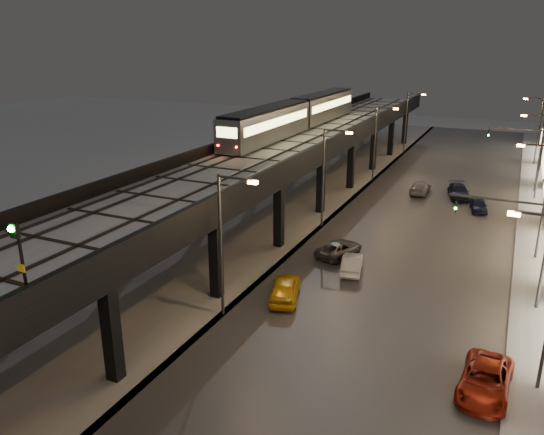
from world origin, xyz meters
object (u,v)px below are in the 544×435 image
at_px(car_taxi, 285,289).
at_px(car_onc_red, 479,206).
at_px(car_mid_silver, 339,249).
at_px(car_onc_white, 459,192).
at_px(car_mid_dark, 420,188).
at_px(car_onc_dark, 485,381).
at_px(subway_train, 298,114).
at_px(rail_signal, 18,246).
at_px(car_near_white, 352,264).

height_order(car_taxi, car_onc_red, car_taxi).
xyz_separation_m(car_mid_silver, car_onc_white, (6.65, 20.85, 0.09)).
distance_m(car_mid_dark, car_onc_dark, 35.55).
distance_m(car_onc_white, car_onc_red, 4.67).
distance_m(subway_train, car_onc_red, 21.92).
distance_m(rail_signal, car_mid_dark, 46.83).
relative_size(rail_signal, car_onc_white, 0.66).
xyz_separation_m(subway_train, car_near_white, (13.22, -21.58, -7.61)).
relative_size(car_mid_silver, car_mid_dark, 0.97).
distance_m(subway_train, car_mid_dark, 16.01).
height_order(subway_train, rail_signal, subway_train).
xyz_separation_m(rail_signal, car_mid_dark, (7.57, 45.48, -8.23)).
height_order(rail_signal, car_near_white, rail_signal).
xyz_separation_m(subway_train, rail_signal, (6.40, -43.64, 0.65)).
bearing_deg(car_mid_silver, car_onc_white, -92.20).
distance_m(car_near_white, car_onc_red, 20.60).
bearing_deg(car_near_white, car_mid_dark, -103.57).
bearing_deg(car_near_white, rail_signal, 61.12).
relative_size(subway_train, car_onc_dark, 6.70).
xyz_separation_m(car_onc_white, car_onc_red, (2.36, -4.03, -0.07)).
bearing_deg(car_taxi, car_mid_dark, -113.97).
height_order(subway_train, car_mid_silver, subway_train).
xyz_separation_m(subway_train, car_taxi, (10.47, -27.60, -7.49)).
bearing_deg(car_mid_silver, car_mid_dark, -81.48).
bearing_deg(subway_train, car_onc_white, 5.53).
bearing_deg(car_mid_dark, car_near_white, 87.13).
xyz_separation_m(rail_signal, car_onc_red, (14.02, 41.36, -8.27)).
xyz_separation_m(car_near_white, car_mid_dark, (0.76, 23.41, 0.02)).
bearing_deg(subway_train, car_taxi, -69.23).
bearing_deg(rail_signal, car_near_white, 72.83).
relative_size(rail_signal, car_mid_silver, 0.72).
bearing_deg(subway_train, rail_signal, -81.66).
xyz_separation_m(subway_train, car_mid_dark, (13.97, 1.84, -7.59)).
bearing_deg(car_onc_white, car_onc_dark, -95.51).
height_order(car_mid_silver, car_mid_dark, car_mid_dark).
height_order(car_mid_dark, car_onc_red, car_mid_dark).
relative_size(car_taxi, car_onc_white, 0.93).
bearing_deg(car_onc_white, car_mid_dark, 164.84).
bearing_deg(rail_signal, subway_train, 98.34).
relative_size(car_near_white, car_mid_silver, 0.88).
xyz_separation_m(rail_signal, car_near_white, (6.82, 22.06, -8.25)).
bearing_deg(car_onc_white, car_mid_silver, -121.62).
bearing_deg(car_near_white, car_onc_dark, 120.52).
height_order(car_near_white, car_onc_dark, car_onc_dark).
distance_m(car_taxi, car_mid_dark, 29.64).
relative_size(car_mid_silver, car_onc_red, 1.20).
bearing_deg(car_taxi, rail_signal, 58.59).
height_order(car_mid_silver, car_onc_red, car_onc_red).
relative_size(rail_signal, car_onc_dark, 0.65).
xyz_separation_m(car_near_white, car_onc_dark, (9.93, -10.94, 0.04)).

